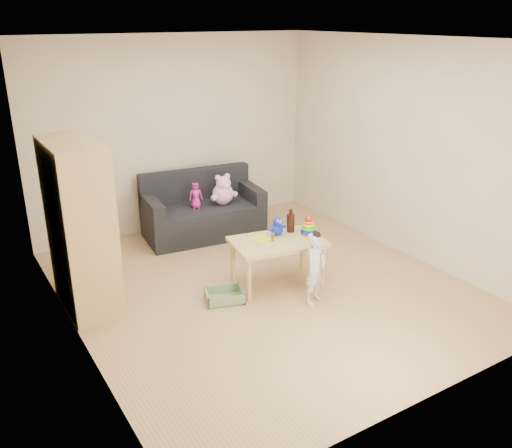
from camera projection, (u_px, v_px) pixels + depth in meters
room at (265, 173)px, 5.52m from camera, size 4.50×4.50×4.50m
wardrobe at (80, 227)px, 5.32m from camera, size 0.48×0.96×1.72m
sofa at (204, 220)px, 7.30m from camera, size 1.62×0.95×0.43m
play_table at (278, 262)px, 5.97m from camera, size 1.09×0.79×0.52m
storage_bin at (225, 295)px, 5.68m from camera, size 0.46×0.40×0.12m
toddler at (315, 269)px, 5.55m from camera, size 0.33×0.28×0.75m
pink_bear at (223, 192)px, 7.21m from camera, size 0.34×0.30×0.35m
doll at (196, 196)px, 7.07m from camera, size 0.20×0.16×0.34m
ring_stacker at (308, 228)px, 6.00m from camera, size 0.18×0.18×0.21m
brown_bottle at (291, 222)px, 6.07m from camera, size 0.09×0.09×0.26m
blue_plush at (277, 226)px, 5.98m from camera, size 0.22×0.20×0.22m
wooden_figure at (273, 237)px, 5.83m from camera, size 0.04×0.04×0.11m
yellow_book at (261, 239)px, 5.90m from camera, size 0.22×0.22×0.01m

